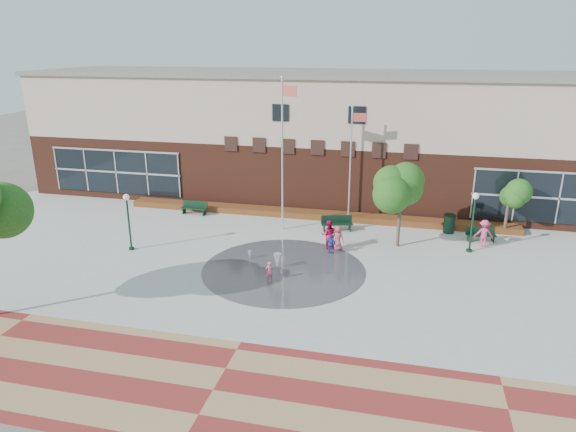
% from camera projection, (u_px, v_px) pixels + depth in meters
% --- Properties ---
extents(ground, '(120.00, 120.00, 0.00)m').
position_uv_depth(ground, '(268.00, 296.00, 23.68)').
color(ground, '#666056').
rests_on(ground, ground).
extents(plaza_concrete, '(46.00, 18.00, 0.01)m').
position_uv_depth(plaza_concrete, '(288.00, 262.00, 27.38)').
color(plaza_concrete, '#A8A8A0').
rests_on(plaza_concrete, ground).
extents(paver_band, '(46.00, 6.00, 0.01)m').
position_uv_depth(paver_band, '(213.00, 390.00, 17.22)').
color(paver_band, maroon).
rests_on(paver_band, ground).
extents(splash_pad, '(8.40, 8.40, 0.01)m').
position_uv_depth(splash_pad, '(284.00, 270.00, 26.45)').
color(splash_pad, '#383A3D').
rests_on(splash_pad, ground).
extents(library_building, '(44.40, 10.40, 9.20)m').
position_uv_depth(library_building, '(329.00, 134.00, 38.34)').
color(library_building, '#59291B').
rests_on(library_building, ground).
extents(flower_bed, '(26.00, 1.20, 0.40)m').
position_uv_depth(flower_bed, '(314.00, 218.00, 34.39)').
color(flower_bed, '#9D0F11').
rests_on(flower_bed, ground).
extents(flagpole_left, '(1.04, 0.46, 9.33)m').
position_uv_depth(flagpole_left, '(283.00, 148.00, 30.56)').
color(flagpole_left, silver).
rests_on(flagpole_left, ground).
extents(flagpole_right, '(0.93, 0.16, 7.54)m').
position_uv_depth(flagpole_right, '(351.00, 160.00, 31.91)').
color(flagpole_right, silver).
rests_on(flagpole_right, ground).
extents(lamp_left, '(0.35, 0.35, 3.28)m').
position_uv_depth(lamp_left, '(128.00, 216.00, 28.38)').
color(lamp_left, black).
rests_on(lamp_left, ground).
extents(lamp_right, '(0.36, 0.36, 3.44)m').
position_uv_depth(lamp_right, '(473.00, 216.00, 28.06)').
color(lamp_right, black).
rests_on(lamp_right, ground).
extents(bench_left, '(1.84, 0.60, 0.91)m').
position_uv_depth(bench_left, '(194.00, 210.00, 34.98)').
color(bench_left, black).
rests_on(bench_left, ground).
extents(bench_mid, '(2.01, 1.09, 0.97)m').
position_uv_depth(bench_mid, '(337.00, 226.00, 31.83)').
color(bench_mid, black).
rests_on(bench_mid, ground).
extents(bench_right, '(1.74, 0.80, 0.85)m').
position_uv_depth(bench_right, '(481.00, 237.00, 30.11)').
color(bench_right, black).
rests_on(bench_right, ground).
extents(trash_can, '(0.72, 0.72, 1.18)m').
position_uv_depth(trash_can, '(449.00, 224.00, 31.47)').
color(trash_can, black).
rests_on(trash_can, ground).
extents(tree_mid, '(2.71, 2.71, 4.57)m').
position_uv_depth(tree_mid, '(401.00, 191.00, 28.47)').
color(tree_mid, '#413129').
rests_on(tree_mid, ground).
extents(tree_small_right, '(2.05, 2.05, 3.51)m').
position_uv_depth(tree_small_right, '(510.00, 194.00, 30.60)').
color(tree_small_right, '#413129').
rests_on(tree_small_right, ground).
extents(water_jet_a, '(0.41, 0.41, 0.79)m').
position_uv_depth(water_jet_a, '(277.00, 268.00, 26.60)').
color(water_jet_a, white).
rests_on(water_jet_a, ground).
extents(water_jet_b, '(0.20, 0.20, 0.45)m').
position_uv_depth(water_jet_b, '(250.00, 259.00, 27.76)').
color(water_jet_b, white).
rests_on(water_jet_b, ground).
extents(child_splash, '(0.45, 0.42, 1.03)m').
position_uv_depth(child_splash, '(269.00, 271.00, 25.02)').
color(child_splash, '#EE6084').
rests_on(child_splash, ground).
extents(adult_red, '(0.95, 0.81, 1.71)m').
position_uv_depth(adult_red, '(328.00, 235.00, 28.88)').
color(adult_red, '#BD0D3D').
rests_on(adult_red, ground).
extents(adult_pink, '(0.80, 0.64, 1.43)m').
position_uv_depth(adult_pink, '(338.00, 238.00, 28.81)').
color(adult_pink, '#C1455B').
rests_on(adult_pink, ground).
extents(child_blue, '(0.74, 0.52, 1.16)m').
position_uv_depth(child_blue, '(331.00, 244.00, 28.25)').
color(child_blue, '#293BA2').
rests_on(child_blue, ground).
extents(person_bench, '(1.04, 0.60, 1.61)m').
position_uv_depth(person_bench, '(484.00, 233.00, 29.24)').
color(person_bench, '#DC4072').
rests_on(person_bench, ground).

